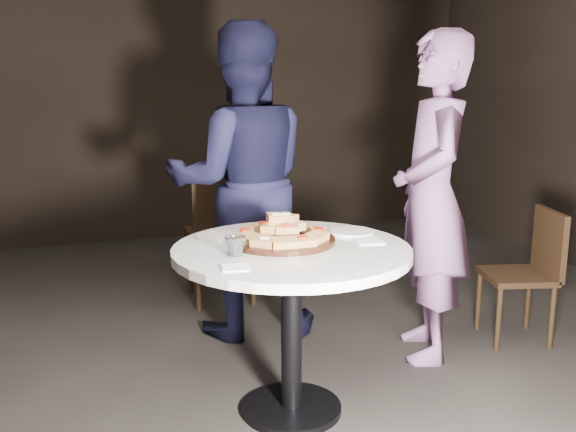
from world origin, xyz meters
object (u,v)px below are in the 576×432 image
at_px(focaccia_pile, 282,231).
at_px(chair_right, 531,266).
at_px(chair_far, 222,227).
at_px(diner_teal, 432,198).
at_px(water_glass, 236,246).
at_px(table, 292,279).
at_px(diner_navy, 241,183).
at_px(serving_board, 282,240).

xyz_separation_m(focaccia_pile, chair_right, (1.63, 0.27, -0.40)).
height_order(chair_far, chair_right, chair_far).
height_order(focaccia_pile, diner_teal, diner_teal).
bearing_deg(chair_right, water_glass, -62.87).
distance_m(table, diner_navy, 1.07).
bearing_deg(focaccia_pile, water_glass, -150.33).
xyz_separation_m(table, chair_far, (0.04, 1.55, -0.11)).
height_order(water_glass, chair_right, water_glass).
bearing_deg(diner_navy, diner_teal, 152.15).
bearing_deg(table, chair_right, 12.61).
relative_size(focaccia_pile, diner_navy, 0.24).
bearing_deg(chair_right, focaccia_pile, -65.85).
bearing_deg(water_glass, table, 11.78).
xyz_separation_m(focaccia_pile, diner_navy, (0.06, 0.95, 0.07)).
bearing_deg(chair_right, chair_far, -112.50).
bearing_deg(chair_far, diner_navy, 92.13).
xyz_separation_m(water_glass, diner_navy, (0.31, 1.09, 0.09)).
distance_m(serving_board, water_glass, 0.29).
relative_size(table, chair_far, 1.32).
distance_m(table, diner_teal, 1.04).
relative_size(focaccia_pile, chair_right, 0.56).
height_order(serving_board, chair_right, serving_board).
bearing_deg(chair_right, diner_navy, -98.54).
relative_size(focaccia_pile, diner_teal, 0.25).
xyz_separation_m(table, chair_right, (1.62, 0.36, -0.20)).
xyz_separation_m(water_glass, chair_right, (1.89, 0.42, -0.39)).
distance_m(serving_board, diner_navy, 0.96).
xyz_separation_m(serving_board, chair_right, (1.63, 0.28, -0.36)).
distance_m(focaccia_pile, diner_teal, 1.00).
bearing_deg(focaccia_pile, diner_navy, 86.39).
xyz_separation_m(water_glass, chair_far, (0.31, 1.61, -0.30)).
relative_size(serving_board, diner_teal, 0.27).
distance_m(water_glass, diner_teal, 1.29).
bearing_deg(table, diner_navy, 87.62).
distance_m(focaccia_pile, chair_right, 1.70).
bearing_deg(water_glass, serving_board, 29.14).
xyz_separation_m(focaccia_pile, diner_teal, (0.96, 0.29, 0.04)).
height_order(table, diner_navy, diner_navy).
height_order(serving_board, diner_teal, diner_teal).
bearing_deg(diner_teal, table, -49.28).
distance_m(focaccia_pile, water_glass, 0.29).
relative_size(chair_far, diner_navy, 0.51).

